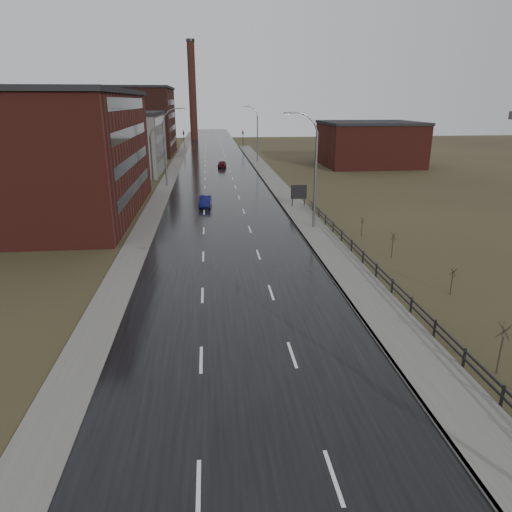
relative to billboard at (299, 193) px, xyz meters
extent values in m
cube|color=black|center=(-9.10, 14.37, -1.78)|extent=(14.00, 300.00, 0.06)
cube|color=#595651|center=(-0.50, -10.63, -1.72)|extent=(3.20, 180.00, 0.18)
cube|color=slate|center=(-2.02, -10.63, -1.72)|extent=(0.16, 180.00, 0.18)
cube|color=#595651|center=(-17.30, 14.37, -1.75)|extent=(2.40, 260.00, 0.12)
cube|color=#471914|center=(-30.10, -0.63, 4.69)|extent=(22.00, 28.00, 13.00)
cube|color=black|center=(-30.10, -0.63, 11.44)|extent=(22.44, 28.56, 0.50)
cube|color=black|center=(-19.12, -0.63, 1.19)|extent=(0.06, 22.40, 1.20)
cube|color=black|center=(-19.12, -0.63, 4.19)|extent=(0.06, 22.40, 1.20)
cube|color=black|center=(-19.12, -0.63, 7.19)|extent=(0.06, 22.40, 1.20)
cube|color=black|center=(-19.12, -0.63, 10.19)|extent=(0.06, 22.40, 1.20)
cube|color=slate|center=(-27.10, 32.37, 3.19)|extent=(16.00, 20.00, 10.00)
cube|color=black|center=(-27.10, 32.37, 8.44)|extent=(16.32, 20.40, 0.50)
cube|color=black|center=(-19.12, 32.37, 1.19)|extent=(0.06, 16.00, 1.20)
cube|color=black|center=(-19.12, 32.37, 4.19)|extent=(0.06, 16.00, 1.20)
cube|color=black|center=(-19.12, 32.37, 7.19)|extent=(0.06, 16.00, 1.20)
cube|color=#331611|center=(-32.10, 62.37, 5.69)|extent=(26.00, 24.00, 15.00)
cube|color=black|center=(-32.10, 62.37, 13.44)|extent=(26.52, 24.48, 0.50)
cube|color=black|center=(-19.12, 62.37, 1.19)|extent=(0.06, 19.20, 1.20)
cube|color=black|center=(-19.12, 62.37, 4.19)|extent=(0.06, 19.20, 1.20)
cube|color=black|center=(-19.12, 62.37, 7.19)|extent=(0.06, 19.20, 1.20)
cube|color=black|center=(-19.12, 62.37, 10.19)|extent=(0.06, 19.20, 1.20)
cube|color=#471914|center=(21.20, 36.37, 2.19)|extent=(18.00, 16.00, 8.00)
cube|color=black|center=(21.20, 36.37, 6.44)|extent=(18.36, 16.32, 0.50)
cylinder|color=#331611|center=(-15.10, 104.37, 13.19)|extent=(2.40, 2.40, 30.00)
cylinder|color=black|center=(-15.10, 104.37, 28.49)|extent=(2.70, 2.70, 0.80)
cylinder|color=slate|center=(-0.30, -9.63, 2.94)|extent=(0.24, 0.24, 9.50)
cylinder|color=slate|center=(-0.47, -9.63, 8.10)|extent=(0.51, 0.14, 0.98)
cylinder|color=slate|center=(-0.94, -9.63, 8.81)|extent=(0.81, 0.14, 0.81)
cylinder|color=slate|center=(-1.66, -9.63, 9.29)|extent=(0.98, 0.14, 0.51)
cylinder|color=slate|center=(-2.50, -9.63, 9.45)|extent=(1.01, 0.14, 0.14)
cube|color=slate|center=(-3.19, -9.63, 9.40)|extent=(0.70, 0.28, 0.18)
cube|color=silver|center=(-3.19, -9.63, 9.30)|extent=(0.50, 0.20, 0.04)
cylinder|color=slate|center=(-17.10, 16.37, 2.94)|extent=(0.24, 0.24, 9.50)
cylinder|color=slate|center=(-16.93, 16.37, 8.10)|extent=(0.51, 0.14, 0.98)
cylinder|color=slate|center=(-16.46, 16.37, 8.81)|extent=(0.81, 0.14, 0.81)
cylinder|color=slate|center=(-15.74, 16.37, 9.29)|extent=(0.98, 0.14, 0.51)
cylinder|color=slate|center=(-14.90, 16.37, 9.45)|extent=(1.01, 0.14, 0.14)
cube|color=slate|center=(-14.21, 16.37, 9.40)|extent=(0.70, 0.28, 0.18)
cube|color=silver|center=(-14.21, 16.37, 9.30)|extent=(0.50, 0.20, 0.04)
cylinder|color=slate|center=(-0.30, 44.37, 2.94)|extent=(0.24, 0.24, 9.50)
cylinder|color=slate|center=(-0.47, 44.37, 8.10)|extent=(0.51, 0.14, 0.98)
cylinder|color=slate|center=(-0.94, 44.37, 8.81)|extent=(0.81, 0.14, 0.81)
cylinder|color=slate|center=(-1.66, 44.37, 9.29)|extent=(0.98, 0.14, 0.51)
cylinder|color=slate|center=(-2.50, 44.37, 9.45)|extent=(1.01, 0.14, 0.14)
cube|color=slate|center=(-3.19, 44.37, 9.40)|extent=(0.70, 0.28, 0.18)
cube|color=silver|center=(-3.19, 44.37, 9.30)|extent=(0.50, 0.20, 0.04)
cube|color=black|center=(1.20, -38.63, -1.26)|extent=(0.10, 0.10, 1.10)
cube|color=black|center=(1.20, -35.63, -1.26)|extent=(0.10, 0.10, 1.10)
cube|color=black|center=(1.20, -32.63, -1.26)|extent=(0.10, 0.10, 1.10)
cube|color=black|center=(1.20, -29.63, -1.26)|extent=(0.10, 0.10, 1.10)
cube|color=black|center=(1.20, -26.63, -1.26)|extent=(0.10, 0.10, 1.10)
cube|color=black|center=(1.20, -23.63, -1.26)|extent=(0.10, 0.10, 1.10)
cube|color=black|center=(1.20, -20.63, -1.26)|extent=(0.10, 0.10, 1.10)
cube|color=black|center=(1.20, -17.63, -1.26)|extent=(0.10, 0.10, 1.10)
cube|color=black|center=(1.20, -14.63, -1.26)|extent=(0.10, 0.10, 1.10)
cube|color=black|center=(1.20, -11.63, -1.26)|extent=(0.10, 0.10, 1.10)
cube|color=black|center=(1.20, -8.63, -1.26)|extent=(0.10, 0.10, 1.10)
cube|color=black|center=(1.20, -5.63, -1.26)|extent=(0.10, 0.10, 1.10)
cube|color=black|center=(1.20, -2.63, -1.26)|extent=(0.10, 0.10, 1.10)
cube|color=black|center=(1.20, -27.13, -0.86)|extent=(0.08, 53.00, 0.10)
cube|color=black|center=(1.20, -27.13, -1.26)|extent=(0.08, 53.00, 0.10)
cylinder|color=#382D23|center=(2.58, -36.20, -0.83)|extent=(0.08, 0.08, 1.95)
cylinder|color=#382D23|center=(2.63, -36.20, 0.44)|extent=(0.04, 0.66, 0.77)
cylinder|color=#382D23|center=(2.59, -36.15, 0.44)|extent=(0.62, 0.24, 0.78)
cylinder|color=#382D23|center=(2.54, -36.17, 0.44)|extent=(0.37, 0.55, 0.79)
cylinder|color=#382D23|center=(2.54, -36.23, 0.44)|extent=(0.37, 0.55, 0.79)
cylinder|color=#382D23|center=(2.59, -36.24, 0.44)|extent=(0.62, 0.24, 0.78)
cylinder|color=#382D23|center=(5.09, -27.10, -1.10)|extent=(0.08, 0.08, 1.41)
cylinder|color=#382D23|center=(5.14, -27.10, -0.19)|extent=(0.04, 0.48, 0.56)
cylinder|color=#382D23|center=(5.10, -27.05, -0.19)|extent=(0.46, 0.19, 0.57)
cylinder|color=#382D23|center=(5.05, -27.07, -0.19)|extent=(0.28, 0.41, 0.58)
cylinder|color=#382D23|center=(5.05, -27.13, -0.19)|extent=(0.28, 0.41, 0.58)
cylinder|color=#382D23|center=(5.10, -27.15, -0.19)|extent=(0.46, 0.19, 0.57)
cylinder|color=#382D23|center=(4.06, -19.43, -1.00)|extent=(0.08, 0.08, 1.61)
cylinder|color=#382D23|center=(4.11, -19.43, 0.05)|extent=(0.04, 0.55, 0.64)
cylinder|color=#382D23|center=(4.07, -19.38, 0.05)|extent=(0.52, 0.21, 0.65)
cylinder|color=#382D23|center=(4.01, -19.40, 0.05)|extent=(0.31, 0.46, 0.66)
cylinder|color=#382D23|center=(4.01, -19.46, 0.05)|extent=(0.31, 0.46, 0.66)
cylinder|color=#382D23|center=(4.07, -19.48, 0.05)|extent=(0.52, 0.21, 0.65)
cylinder|color=#382D23|center=(3.66, -12.89, -1.13)|extent=(0.08, 0.08, 1.35)
cylinder|color=#382D23|center=(3.71, -12.89, -0.25)|extent=(0.04, 0.46, 0.54)
cylinder|color=#382D23|center=(3.67, -12.84, -0.25)|extent=(0.44, 0.18, 0.55)
cylinder|color=#382D23|center=(3.62, -12.86, -0.25)|extent=(0.27, 0.39, 0.56)
cylinder|color=#382D23|center=(3.62, -12.92, -0.25)|extent=(0.27, 0.39, 0.56)
cylinder|color=#382D23|center=(3.67, -12.94, -0.25)|extent=(0.44, 0.18, 0.55)
cube|color=black|center=(-0.74, 0.06, -0.91)|extent=(0.10, 0.10, 1.80)
cube|color=black|center=(0.74, 0.06, -0.91)|extent=(0.10, 0.10, 1.80)
cube|color=silver|center=(0.00, 0.01, 0.09)|extent=(1.84, 0.08, 1.59)
cube|color=black|center=(0.00, -0.04, 0.09)|extent=(1.94, 0.04, 1.69)
cylinder|color=black|center=(-17.10, 74.37, 0.79)|extent=(0.16, 0.16, 5.20)
imported|color=black|center=(-17.10, 74.37, 2.94)|extent=(0.58, 2.73, 1.10)
sphere|color=#FF190C|center=(-17.10, 74.22, 3.24)|extent=(0.18, 0.18, 0.18)
cylinder|color=black|center=(-1.10, 74.37, 0.79)|extent=(0.16, 0.16, 5.20)
imported|color=black|center=(-1.10, 74.37, 2.94)|extent=(0.58, 2.73, 1.10)
sphere|color=#FF190C|center=(-1.10, 74.22, 3.24)|extent=(0.18, 0.18, 0.18)
imported|color=#0D0F42|center=(-11.25, 1.33, -1.15)|extent=(1.63, 4.04, 1.31)
imported|color=#470B11|center=(-8.10, 36.04, -1.15)|extent=(1.90, 3.97, 1.31)
camera|label=1|loc=(-10.71, -53.63, 10.46)|focal=32.00mm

